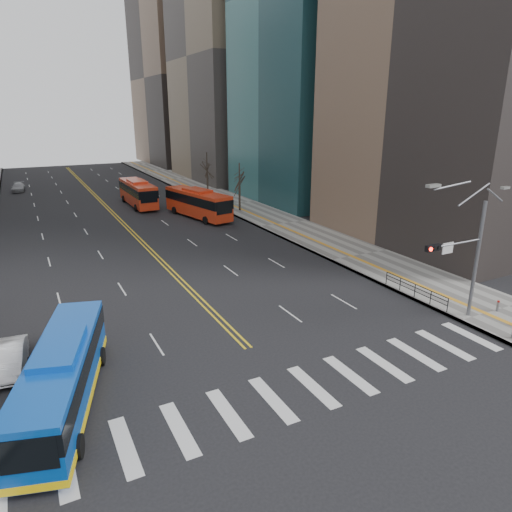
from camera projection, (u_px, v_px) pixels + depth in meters
ground at (293, 393)px, 22.72m from camera, size 220.00×220.00×0.00m
sidewalk_right at (235, 203)px, 68.42m from camera, size 7.00×130.00×0.15m
crosswalk at (293, 393)px, 22.72m from camera, size 26.70×4.00×0.01m
centerline at (102, 203)px, 69.26m from camera, size 0.55×100.00×0.01m
office_towers at (73, 42)px, 73.44m from camera, size 83.00×134.00×58.00m
signal_mast at (463, 252)px, 28.94m from camera, size 5.37×0.37×9.39m
pedestrian_railing at (415, 288)px, 33.79m from camera, size 0.06×6.06×1.02m
bollards at (509, 319)px, 29.52m from camera, size 2.87×3.17×0.78m
street_trees at (60, 196)px, 47.34m from camera, size 35.20×47.20×7.60m
blue_bus at (63, 375)px, 21.16m from camera, size 5.48×11.46×3.29m
red_bus_near at (198, 202)px, 59.13m from camera, size 5.22×12.22×3.76m
red_bus_far at (138, 192)px, 66.47m from camera, size 3.12×11.94×3.76m
car_white at (10, 359)px, 24.47m from camera, size 1.97×4.48×1.43m
car_dark_mid at (181, 194)px, 72.13m from camera, size 2.53×4.83×1.57m
car_silver at (18, 187)px, 78.80m from camera, size 2.45×5.04×1.42m
car_dark_far at (143, 191)px, 74.98m from camera, size 2.71×5.02×1.34m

